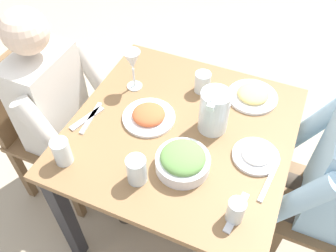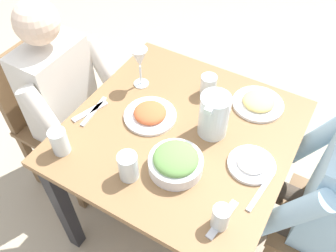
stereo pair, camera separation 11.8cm
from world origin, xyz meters
name	(u,v)px [view 2 (the right image)]	position (x,y,z in m)	size (l,w,h in m)	color
ground_plane	(177,216)	(0.00, 0.00, 0.00)	(8.00, 8.00, 0.00)	tan
dining_table	(180,149)	(0.00, 0.00, 0.62)	(0.90, 0.90, 0.75)	olive
chair_far	(51,112)	(-0.04, 0.76, 0.49)	(0.40, 0.40, 0.87)	brown
diner_near	(311,191)	(0.06, -0.56, 0.64)	(0.48, 0.53, 1.17)	#9EC6E0
diner_far	(75,107)	(-0.04, 0.56, 0.64)	(0.48, 0.53, 1.17)	silver
water_pitcher	(214,115)	(0.06, -0.11, 0.85)	(0.16, 0.12, 0.19)	silver
salad_bowl	(176,162)	(-0.18, -0.08, 0.79)	(0.20, 0.20, 0.09)	white
plate_fries	(258,102)	(0.30, -0.22, 0.77)	(0.22, 0.22, 0.05)	white
plate_rice_curry	(150,114)	(0.00, 0.15, 0.77)	(0.22, 0.22, 0.05)	white
plate_yoghurt	(252,164)	(-0.02, -0.32, 0.77)	(0.18, 0.18, 0.04)	white
water_glass_far_right	(209,85)	(0.26, 0.00, 0.80)	(0.07, 0.07, 0.10)	silver
water_glass_by_pitcher	(59,141)	(-0.33, 0.35, 0.81)	(0.07, 0.07, 0.11)	silver
water_glass_near_left	(221,217)	(-0.30, -0.31, 0.80)	(0.06, 0.06, 0.10)	silver
water_glass_center	(128,166)	(-0.29, 0.06, 0.81)	(0.07, 0.07, 0.11)	silver
wine_glass	(140,60)	(0.16, 0.29, 0.89)	(0.08, 0.08, 0.20)	silver
fork_near	(90,111)	(-0.11, 0.39, 0.76)	(0.17, 0.03, 0.01)	silver
knife_near	(94,111)	(-0.10, 0.37, 0.76)	(0.18, 0.02, 0.01)	silver
fork_far	(223,219)	(-0.28, -0.32, 0.76)	(0.17, 0.03, 0.01)	silver
knife_far	(260,192)	(-0.12, -0.39, 0.76)	(0.18, 0.02, 0.01)	silver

